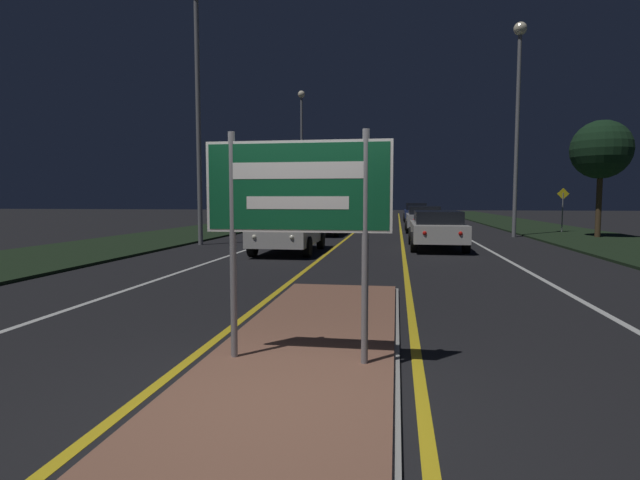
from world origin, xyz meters
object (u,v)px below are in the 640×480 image
streetlight_right_near (518,93)px  car_approaching_0 (290,231)px  streetlight_left_far (302,136)px  car_receding_2 (416,212)px  car_receding_0 (437,228)px  warning_sign (563,205)px  highway_sign (297,199)px  car_receding_1 (424,218)px  car_approaching_1 (323,220)px  car_approaching_2 (307,213)px  streetlight_left_near (197,75)px

streetlight_right_near → car_approaching_0: streetlight_right_near is taller
streetlight_left_far → car_receding_2: 10.98m
car_receding_0 → warning_sign: 11.79m
highway_sign → car_receding_1: (2.44, 22.55, -1.02)m
highway_sign → car_approaching_1: (-2.64, 19.61, -1.04)m
streetlight_left_far → car_receding_1: bearing=-53.8°
highway_sign → car_receding_0: bearing=79.7°
highway_sign → car_receding_0: size_ratio=0.49×
car_receding_1 → car_approaching_2: 12.48m
streetlight_right_near → car_approaching_2: 18.39m
car_receding_1 → car_receding_0: bearing=-90.1°
streetlight_right_near → car_approaching_1: bearing=179.6°
streetlight_right_near → warning_sign: 6.83m
car_approaching_1 → car_approaching_2: size_ratio=0.93×
streetlight_left_far → car_receding_0: size_ratio=2.16×
streetlight_left_near → warning_sign: size_ratio=4.35×
streetlight_left_near → car_approaching_1: streetlight_left_near is taller
streetlight_left_far → car_approaching_2: streetlight_left_far is taller
car_receding_0 → streetlight_right_near: bearing=57.0°
streetlight_right_near → car_approaching_2: streetlight_right_near is taller
car_receding_1 → car_receding_2: car_receding_2 is taller
car_receding_2 → warning_sign: 14.35m
streetlight_left_near → streetlight_left_far: size_ratio=0.95×
streetlight_right_near → car_receding_0: bearing=-123.0°
car_approaching_2 → warning_sign: bearing=-31.5°
car_approaching_1 → car_receding_2: bearing=71.7°
car_approaching_2 → warning_sign: 17.89m
warning_sign → car_approaching_1: bearing=-165.8°
car_approaching_1 → highway_sign: bearing=-82.3°
car_approaching_0 → warning_sign: size_ratio=1.96×
streetlight_left_far → warning_sign: bearing=-37.2°
car_receding_2 → car_approaching_0: (-5.03, -23.83, -0.06)m
car_approaching_2 → warning_sign: size_ratio=2.03×
streetlight_right_near → car_approaching_0: bearing=-137.6°
streetlight_right_near → car_approaching_0: (-9.01, -8.22, -5.95)m
car_approaching_0 → warning_sign: (12.10, 11.36, 0.73)m
car_receding_2 → warning_sign: (7.07, -12.47, 0.68)m
highway_sign → car_approaching_0: (-2.54, 11.32, -1.05)m
streetlight_left_far → car_approaching_0: 24.79m
car_receding_0 → car_approaching_1: (-5.07, 6.29, -0.01)m
streetlight_right_near → car_receding_0: 9.50m
highway_sign → car_receding_2: bearing=86.0°
highway_sign → streetlight_left_near: (-6.56, 13.47, 4.72)m
car_receding_1 → highway_sign: bearing=-96.2°
car_approaching_0 → car_approaching_1: (-0.10, 8.29, 0.01)m
car_receding_1 → car_approaching_0: car_receding_1 is taller
car_receding_0 → car_receding_2: size_ratio=1.09×
streetlight_left_near → car_receding_1: streetlight_left_near is taller
streetlight_right_near → car_receding_2: bearing=104.3°
car_receding_2 → car_approaching_0: car_receding_2 is taller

